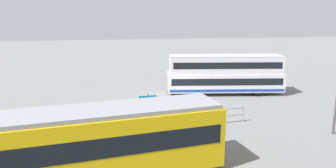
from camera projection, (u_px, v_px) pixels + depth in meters
The scene contains 6 objects.
ground_plane at pixel (184, 104), 25.91m from camera, with size 160.00×160.00×0.00m, color slate.
double_decker_bus at pixel (225, 74), 29.15m from camera, with size 11.26×4.23×3.76m.
tram_yellow at pixel (75, 145), 13.44m from camera, with size 13.81×4.33×3.30m.
pedestrian_near_railing at pixel (144, 120), 18.79m from camera, with size 0.36×0.33×1.76m.
pedestrian_railing at pixel (199, 116), 20.47m from camera, with size 6.79×0.76×1.08m.
info_sign at pixel (148, 106), 19.17m from camera, with size 1.13×0.14×2.57m.
Camera 1 is at (6.10, 24.21, 7.26)m, focal length 32.35 mm.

